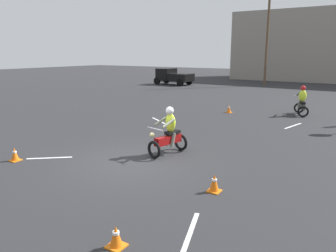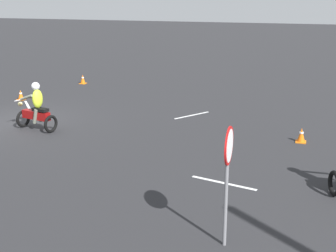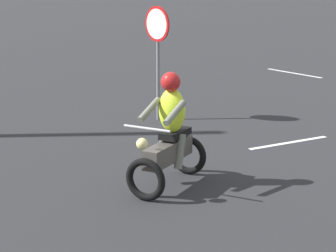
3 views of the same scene
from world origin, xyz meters
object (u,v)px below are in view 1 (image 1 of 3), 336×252
motorcycle_rider_foreground (169,134)px  traffic_cone_mid_center (15,154)px  pickup_truck (173,76)px  traffic_cone_near_left (116,237)px  traffic_cone_far_center (229,109)px  utility_pole_far (267,34)px  motorcycle_rider_background (302,102)px  traffic_cone_near_right (214,183)px

motorcycle_rider_foreground → traffic_cone_mid_center: 5.07m
pickup_truck → traffic_cone_mid_center: size_ratio=9.71×
traffic_cone_mid_center → pickup_truck: bearing=110.6°
traffic_cone_near_left → traffic_cone_far_center: (-3.51, 13.83, 0.02)m
traffic_cone_mid_center → traffic_cone_far_center: bearing=78.2°
traffic_cone_far_center → motorcycle_rider_foreground: bearing=-81.3°
motorcycle_rider_foreground → utility_pole_far: utility_pole_far is taller
motorcycle_rider_foreground → motorcycle_rider_background: 10.38m
utility_pole_far → traffic_cone_mid_center: bearing=-89.0°
motorcycle_rider_foreground → traffic_cone_mid_center: size_ratio=3.78×
traffic_cone_near_left → traffic_cone_mid_center: bearing=162.5°
traffic_cone_near_right → utility_pole_far: (-6.98, 27.68, 5.07)m
traffic_cone_mid_center → traffic_cone_far_center: size_ratio=0.95×
pickup_truck → traffic_cone_far_center: size_ratio=9.20×
traffic_cone_near_left → utility_pole_far: utility_pole_far is taller
traffic_cone_far_center → utility_pole_far: utility_pole_far is taller
motorcycle_rider_foreground → traffic_cone_far_center: 8.75m
motorcycle_rider_background → traffic_cone_near_right: (0.28, -12.13, -0.50)m
motorcycle_rider_foreground → utility_pole_far: bearing=-67.9°
traffic_cone_near_right → utility_pole_far: 29.00m
traffic_cone_near_left → traffic_cone_near_right: (0.47, 3.17, 0.02)m
pickup_truck → utility_pole_far: utility_pole_far is taller
traffic_cone_mid_center → traffic_cone_far_center: traffic_cone_far_center is taller
motorcycle_rider_background → utility_pole_far: bearing=93.3°
motorcycle_rider_foreground → motorcycle_rider_background: bearing=-90.7°
motorcycle_rider_background → utility_pole_far: size_ratio=0.16×
traffic_cone_near_left → traffic_cone_mid_center: 6.30m
motorcycle_rider_background → pickup_truck: bearing=123.8°
traffic_cone_mid_center → motorcycle_rider_background: bearing=65.2°
motorcycle_rider_background → traffic_cone_near_right: bearing=-108.7°
traffic_cone_near_right → traffic_cone_mid_center: (-6.47, -1.27, -0.01)m
traffic_cone_far_center → utility_pole_far: bearing=100.0°
motorcycle_rider_background → utility_pole_far: utility_pole_far is taller
pickup_truck → utility_pole_far: (8.76, 4.27, 4.37)m
motorcycle_rider_background → pickup_truck: pickup_truck is taller
motorcycle_rider_background → traffic_cone_mid_center: bearing=-134.8°
motorcycle_rider_foreground → traffic_cone_near_left: size_ratio=3.98×
traffic_cone_mid_center → traffic_cone_far_center: 12.19m
traffic_cone_far_center → traffic_cone_near_left: bearing=-75.7°
motorcycle_rider_background → traffic_cone_far_center: size_ratio=3.58×
traffic_cone_near_left → utility_pole_far: (-6.51, 30.85, 5.09)m
motorcycle_rider_background → traffic_cone_far_center: motorcycle_rider_background is taller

